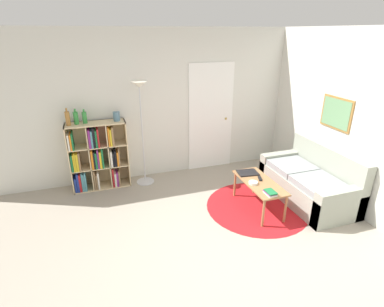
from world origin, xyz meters
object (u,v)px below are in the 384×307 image
Objects in this scene: vase_on_shelf at (117,116)px; bottle_left at (68,118)px; coffee_table at (259,185)px; laptop at (248,173)px; bowl at (253,183)px; bottle_right at (85,117)px; floor_lamp at (141,107)px; bottle_middle at (76,118)px; bookshelf at (97,157)px; couch at (311,183)px.

bottle_left is at bearing -178.64° from vase_on_shelf.
laptop is at bearing 95.86° from coffee_table.
bottle_right is (-2.24, 1.53, 0.78)m from bowl.
floor_lamp is 7.25× the size of bottle_middle.
bottle_left reaches higher than bottle_right.
bottle_right is at bearing 152.97° from laptop.
coffee_table is (2.27, -1.49, -0.16)m from bookshelf.
couch is 5.68× the size of bottle_left.
bottle_right reaches higher than coffee_table.
floor_lamp is at bearing 133.60° from bowl.
laptop is 1.47× the size of bottle_right.
coffee_table is at bearing -29.33° from bottle_left.
laptop is (2.23, -1.17, -0.09)m from bookshelf.
bottle_left is (-2.62, 1.47, 0.87)m from coffee_table.
bottle_middle is 1.62× the size of vase_on_shelf.
laptop is 2.31m from vase_on_shelf.
floor_lamp is at bearing -6.03° from bottle_middle.
floor_lamp is 13.55× the size of bowl.
bookshelf is 2.52m from laptop.
bottle_left is at bearing -171.71° from bottle_right.
bottle_middle is 0.13m from bottle_right.
coffee_table is 2.53m from vase_on_shelf.
bookshelf reaches higher than coffee_table.
laptop is at bearing -27.68° from bookshelf.
bottle_middle reaches higher than vase_on_shelf.
coffee_table is at bearing -84.14° from laptop.
bookshelf is 0.74m from bottle_middle.
laptop reaches higher than coffee_table.
bottle_left is at bearing -177.44° from bookshelf.
floor_lamp is at bearing -12.89° from vase_on_shelf.
bowl is 0.53× the size of bottle_middle.
bookshelf is 0.78m from vase_on_shelf.
vase_on_shelf is at bearing 139.07° from bowl.
bowl is at bearing -35.25° from bookshelf.
bottle_left is 0.25m from bottle_right.
bowl is (2.14, -1.51, -0.08)m from bookshelf.
bookshelf is at bearing 155.07° from couch.
bottle_left reaches higher than vase_on_shelf.
bottle_middle reaches higher than couch.
bottle_middle reaches higher than bookshelf.
couch is at bearing -30.08° from floor_lamp.
bowl is (-1.07, -0.02, 0.19)m from couch.
bottle_middle is (0.12, 0.04, -0.01)m from bottle_left.
floor_lamp is 1.14m from bottle_left.
coffee_table is at bearing 12.53° from bowl.
bowl is 0.48× the size of bottle_left.
couch is 0.95m from coffee_table.
vase_on_shelf is at bearing -2.13° from bottle_right.
laptop is 2.74m from bottle_right.
bottle_middle is at bearing 156.28° from couch.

